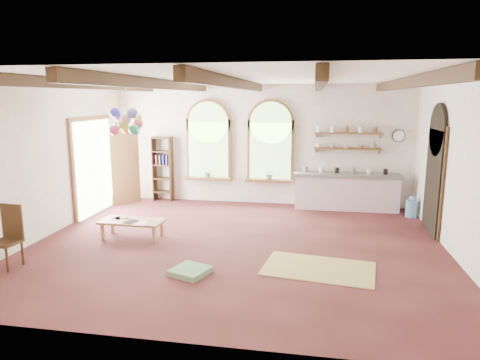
% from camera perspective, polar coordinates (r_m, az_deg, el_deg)
% --- Properties ---
extents(floor, '(8.00, 8.00, 0.00)m').
position_cam_1_polar(floor, '(8.53, -0.46, -8.60)').
color(floor, '#5B2527').
rests_on(floor, ground).
extents(ceiling_beams, '(6.20, 6.80, 0.18)m').
position_cam_1_polar(ceiling_beams, '(8.04, -0.49, 12.71)').
color(ceiling_beams, '#3C2413').
rests_on(ceiling_beams, ceiling).
extents(window_left, '(1.30, 0.28, 2.20)m').
position_cam_1_polar(window_left, '(11.75, -4.22, 4.94)').
color(window_left, brown).
rests_on(window_left, floor).
extents(window_right, '(1.30, 0.28, 2.20)m').
position_cam_1_polar(window_right, '(11.45, 4.09, 4.79)').
color(window_right, brown).
rests_on(window_right, floor).
extents(left_doorway, '(0.10, 1.90, 2.50)m').
position_cam_1_polar(left_doorway, '(11.23, -18.98, 1.62)').
color(left_doorway, brown).
rests_on(left_doorway, floor).
extents(right_doorway, '(0.10, 1.30, 2.40)m').
position_cam_1_polar(right_doorway, '(9.89, 24.37, -0.25)').
color(right_doorway, black).
rests_on(right_doorway, floor).
extents(kitchen_counter, '(2.68, 0.62, 0.94)m').
position_cam_1_polar(kitchen_counter, '(11.39, 13.96, -1.44)').
color(kitchen_counter, beige).
rests_on(kitchen_counter, floor).
extents(wall_shelf_lower, '(1.70, 0.24, 0.04)m').
position_cam_1_polar(wall_shelf_lower, '(11.39, 14.15, 4.04)').
color(wall_shelf_lower, brown).
rests_on(wall_shelf_lower, wall_back).
extents(wall_shelf_upper, '(1.70, 0.24, 0.04)m').
position_cam_1_polar(wall_shelf_upper, '(11.35, 14.24, 6.04)').
color(wall_shelf_upper, brown).
rests_on(wall_shelf_upper, wall_back).
extents(wall_clock, '(0.32, 0.04, 0.32)m').
position_cam_1_polar(wall_clock, '(11.59, 20.40, 5.54)').
color(wall_clock, black).
rests_on(wall_clock, wall_back).
extents(bookshelf, '(0.53, 0.32, 1.80)m').
position_cam_1_polar(bookshelf, '(12.12, -10.26, 1.49)').
color(bookshelf, '#3C2413').
rests_on(bookshelf, floor).
extents(coffee_table, '(1.31, 0.62, 0.37)m').
position_cam_1_polar(coffee_table, '(9.11, -14.19, -5.49)').
color(coffee_table, tan).
rests_on(coffee_table, floor).
extents(side_chair, '(0.47, 0.47, 1.07)m').
position_cam_1_polar(side_chair, '(8.36, -28.62, -8.15)').
color(side_chair, '#3C2413').
rests_on(side_chair, floor).
extents(floor_mat, '(1.97, 1.38, 0.02)m').
position_cam_1_polar(floor_mat, '(7.50, 10.44, -11.53)').
color(floor_mat, tan).
rests_on(floor_mat, floor).
extents(floor_cushion, '(0.71, 0.71, 0.10)m').
position_cam_1_polar(floor_cushion, '(7.22, -6.66, -11.98)').
color(floor_cushion, '#6C9164').
rests_on(floor_cushion, floor).
extents(water_jug_a, '(0.30, 0.30, 0.57)m').
position_cam_1_polar(water_jug_a, '(11.53, 17.88, -2.67)').
color(water_jug_a, '#5D8BC7').
rests_on(water_jug_a, floor).
extents(water_jug_b, '(0.27, 0.27, 0.53)m').
position_cam_1_polar(water_jug_b, '(11.16, 21.90, -3.47)').
color(water_jug_b, '#5D8BC7').
rests_on(water_jug_b, floor).
extents(balloon_cluster, '(0.72, 0.76, 1.14)m').
position_cam_1_polar(balloon_cluster, '(9.59, -14.83, 7.50)').
color(balloon_cluster, white).
rests_on(balloon_cluster, floor).
extents(table_book, '(0.25, 0.30, 0.02)m').
position_cam_1_polar(table_book, '(9.33, -15.68, -4.83)').
color(table_book, olive).
rests_on(table_book, coffee_table).
extents(tablet, '(0.25, 0.32, 0.01)m').
position_cam_1_polar(tablet, '(9.00, -14.36, -5.38)').
color(tablet, black).
rests_on(tablet, coffee_table).
extents(potted_plant_left, '(0.27, 0.23, 0.30)m').
position_cam_1_polar(potted_plant_left, '(11.75, -4.29, 1.09)').
color(potted_plant_left, '#598C4C').
rests_on(potted_plant_left, window_left).
extents(potted_plant_right, '(0.27, 0.23, 0.30)m').
position_cam_1_polar(potted_plant_right, '(11.46, 3.99, 0.84)').
color(potted_plant_right, '#598C4C').
rests_on(potted_plant_right, window_right).
extents(shelf_cup_a, '(0.12, 0.10, 0.10)m').
position_cam_1_polar(shelf_cup_a, '(11.35, 10.38, 4.52)').
color(shelf_cup_a, white).
rests_on(shelf_cup_a, wall_shelf_lower).
extents(shelf_cup_b, '(0.10, 0.10, 0.09)m').
position_cam_1_polar(shelf_cup_b, '(11.36, 12.14, 4.45)').
color(shelf_cup_b, beige).
rests_on(shelf_cup_b, wall_shelf_lower).
extents(shelf_bowl_a, '(0.22, 0.22, 0.05)m').
position_cam_1_polar(shelf_bowl_a, '(11.38, 13.91, 4.28)').
color(shelf_bowl_a, beige).
rests_on(shelf_bowl_a, wall_shelf_lower).
extents(shelf_bowl_b, '(0.20, 0.20, 0.06)m').
position_cam_1_polar(shelf_bowl_b, '(11.41, 15.66, 4.23)').
color(shelf_bowl_b, '#8C664C').
rests_on(shelf_bowl_b, wall_shelf_lower).
extents(shelf_vase, '(0.18, 0.18, 0.19)m').
position_cam_1_polar(shelf_vase, '(11.45, 17.43, 4.48)').
color(shelf_vase, slate).
rests_on(shelf_vase, wall_shelf_lower).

